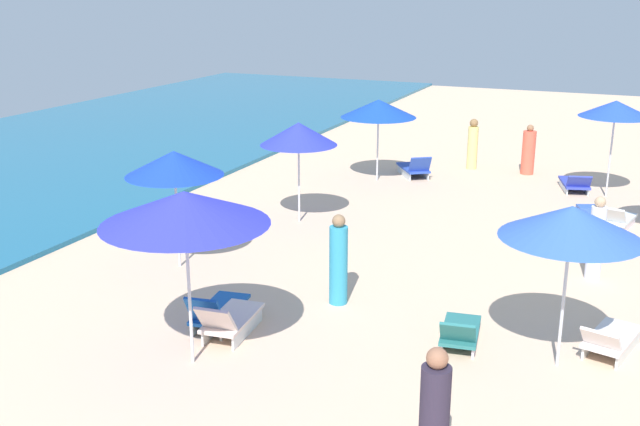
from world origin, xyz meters
TOP-DOWN VIEW (x-y plane):
  - umbrella_0 at (-0.34, 13.28)m, footprint 1.96×1.96m
  - umbrella_1 at (3.42, 12.32)m, footprint 1.85×1.85m
  - umbrella_2 at (8.83, 5.57)m, footprint 1.89×1.89m
  - lounge_chair_2_0 at (9.09, 6.42)m, footprint 1.60×1.02m
  - umbrella_3 at (-1.62, 5.62)m, footprint 2.06×2.06m
  - lounge_chair_3_0 at (-0.91, 4.92)m, footprint 1.51×0.91m
  - lounge_chair_3_1 at (-1.56, 7.15)m, footprint 1.39×0.74m
  - umbrella_4 at (-3.76, 10.78)m, footprint 2.49×2.49m
  - lounge_chair_4_0 at (-2.74, 10.71)m, footprint 1.55×0.76m
  - lounge_chair_4_1 at (-2.51, 11.08)m, footprint 1.58×0.80m
  - lounge_chair_6_0 at (5.96, 5.18)m, footprint 1.44×0.90m
  - umbrella_7 at (8.01, 11.92)m, footprint 2.20×2.20m
  - lounge_chair_7_0 at (8.84, 11.03)m, footprint 1.56×1.35m
  - beachgoer_1 at (-5.00, 6.66)m, footprint 0.47×0.47m
  - beachgoer_3 at (10.60, 7.97)m, footprint 0.55×0.55m
  - beachgoer_4 at (2.34, 5.43)m, footprint 0.38×0.38m
  - beachgoer_5 at (-0.77, 9.58)m, footprint 0.38×0.38m
  - beachgoer_6 at (10.59, 9.68)m, footprint 0.45×0.45m
  - cooler_box_0 at (6.17, 5.84)m, footprint 0.53×0.61m

SIDE VIEW (x-z plane):
  - cooler_box_0 at x=6.17m, z-range 0.00..0.41m
  - lounge_chair_2_0 at x=9.09m, z-range -0.08..0.51m
  - lounge_chair_3_1 at x=-1.56m, z-range -0.10..0.55m
  - lounge_chair_6_0 at x=5.96m, z-range -0.09..0.55m
  - lounge_chair_3_0 at x=-0.91m, z-range -0.07..0.57m
  - lounge_chair_7_0 at x=8.84m, z-range -0.11..0.64m
  - lounge_chair_4_1 at x=-2.51m, z-range -0.12..0.67m
  - lounge_chair_4_0 at x=-2.74m, z-range -0.10..0.66m
  - beachgoer_3 at x=10.60m, z-range -0.07..1.46m
  - beachgoer_6 at x=10.59m, z-range -0.03..1.55m
  - beachgoer_1 at x=-5.00m, z-range -0.05..1.61m
  - beachgoer_5 at x=-0.77m, z-range -0.05..1.64m
  - beachgoer_4 at x=2.34m, z-range -0.04..1.64m
  - umbrella_7 at x=8.01m, z-range 0.94..3.34m
  - umbrella_0 at x=-0.34m, z-range 0.96..3.39m
  - umbrella_1 at x=3.42m, z-range 0.95..3.40m
  - umbrella_3 at x=-1.62m, z-range 1.02..3.56m
  - umbrella_2 at x=8.83m, z-range 1.10..3.73m
  - umbrella_4 at x=-3.76m, z-range 1.11..3.84m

